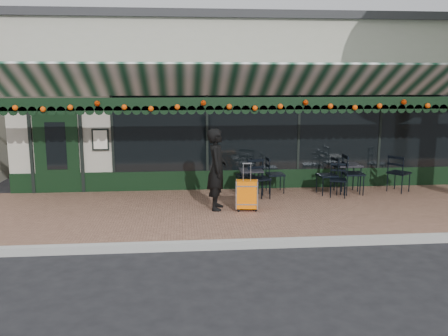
{
  "coord_description": "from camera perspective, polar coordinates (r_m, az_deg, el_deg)",
  "views": [
    {
      "loc": [
        -1.65,
        -8.15,
        3.01
      ],
      "look_at": [
        -0.78,
        1.6,
        1.16
      ],
      "focal_mm": 38.0,
      "sensor_mm": 36.0,
      "label": 1
    }
  ],
  "objects": [
    {
      "name": "chair_a_left",
      "position": [
        12.15,
        12.29,
        -0.92
      ],
      "size": [
        0.52,
        0.52,
        0.93
      ],
      "primitive_type": null,
      "rotation": [
        0.0,
        0.0,
        -1.45
      ],
      "color": "black",
      "rests_on": "sidewalk"
    },
    {
      "name": "cafe_table_b",
      "position": [
        11.57,
        3.28,
        -0.52
      ],
      "size": [
        0.55,
        0.55,
        0.68
      ],
      "color": "black",
      "rests_on": "sidewalk"
    },
    {
      "name": "chair_b_left",
      "position": [
        11.95,
        2.6,
        -0.98
      ],
      "size": [
        0.5,
        0.5,
        0.89
      ],
      "primitive_type": null,
      "rotation": [
        0.0,
        0.0,
        -1.43
      ],
      "color": "black",
      "rests_on": "sidewalk"
    },
    {
      "name": "cafe_table_a",
      "position": [
        12.38,
        14.68,
        0.13
      ],
      "size": [
        0.6,
        0.6,
        0.74
      ],
      "color": "black",
      "rests_on": "sidewalk"
    },
    {
      "name": "sidewalk",
      "position": [
        10.7,
        3.98,
        -5.26
      ],
      "size": [
        18.0,
        4.0,
        0.15
      ],
      "primitive_type": "cube",
      "color": "brown",
      "rests_on": "ground"
    },
    {
      "name": "suitcase",
      "position": [
        10.41,
        2.76,
        -3.25
      ],
      "size": [
        0.49,
        0.31,
        1.06
      ],
      "rotation": [
        0.0,
        0.0,
        -0.13
      ],
      "color": "orange",
      "rests_on": "sidewalk"
    },
    {
      "name": "chair_b_front",
      "position": [
        11.48,
        4.27,
        -1.33
      ],
      "size": [
        0.6,
        0.6,
        0.95
      ],
      "primitive_type": null,
      "rotation": [
        0.0,
        0.0,
        0.3
      ],
      "color": "black",
      "rests_on": "sidewalk"
    },
    {
      "name": "woman",
      "position": [
        10.41,
        -0.86,
        -0.16
      ],
      "size": [
        0.52,
        0.71,
        1.8
      ],
      "primitive_type": "imported",
      "rotation": [
        0.0,
        0.0,
        1.43
      ],
      "color": "black",
      "rests_on": "sidewalk"
    },
    {
      "name": "chair_a_front",
      "position": [
        11.93,
        13.55,
        -1.44
      ],
      "size": [
        0.51,
        0.51,
        0.83
      ],
      "primitive_type": null,
      "rotation": [
        0.0,
        0.0,
        -0.29
      ],
      "color": "black",
      "rests_on": "sidewalk"
    },
    {
      "name": "chair_a_right",
      "position": [
        12.32,
        15.27,
        -0.71
      ],
      "size": [
        0.53,
        0.53,
        1.01
      ],
      "primitive_type": null,
      "rotation": [
        0.0,
        0.0,
        1.53
      ],
      "color": "black",
      "rests_on": "sidewalk"
    },
    {
      "name": "curb",
      "position": [
        8.75,
        6.15,
        -8.97
      ],
      "size": [
        18.0,
        0.16,
        0.15
      ],
      "primitive_type": "cube",
      "color": "#9E9E99",
      "rests_on": "ground"
    },
    {
      "name": "restaurant_building",
      "position": [
        16.09,
        0.78,
        8.05
      ],
      "size": [
        12.0,
        9.6,
        4.5
      ],
      "color": "#A19E8B",
      "rests_on": "ground"
    },
    {
      "name": "ground",
      "position": [
        8.85,
        6.03,
        -9.26
      ],
      "size": [
        80.0,
        80.0,
        0.0
      ],
      "primitive_type": "plane",
      "color": "black",
      "rests_on": "ground"
    },
    {
      "name": "chair_a_extra",
      "position": [
        12.92,
        20.3,
        -0.59
      ],
      "size": [
        0.68,
        0.68,
        0.97
      ],
      "primitive_type": null,
      "rotation": [
        0.0,
        0.0,
        2.23
      ],
      "color": "black",
      "rests_on": "sidewalk"
    },
    {
      "name": "chair_b_right",
      "position": [
        12.13,
        6.18,
        -0.81
      ],
      "size": [
        0.48,
        0.48,
        0.91
      ],
      "primitive_type": null,
      "rotation": [
        0.0,
        0.0,
        1.61
      ],
      "color": "black",
      "rests_on": "sidewalk"
    }
  ]
}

